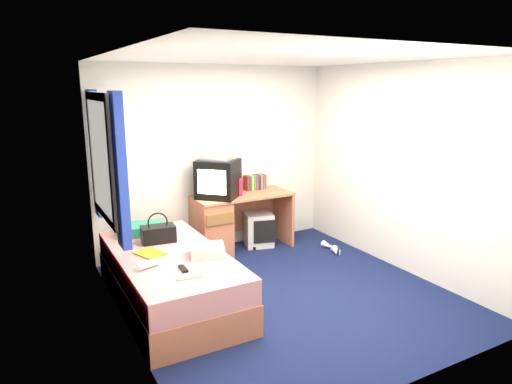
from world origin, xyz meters
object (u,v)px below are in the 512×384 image
white_heels (332,249)px  colour_swatch_fan (189,277)px  bed (170,278)px  pillow (141,229)px  storage_cube (258,229)px  handbag (158,233)px  magazine (150,253)px  remote_control (183,269)px  desk (223,222)px  towel (207,250)px  aerosol_can (231,187)px  crt_tv (218,179)px  pink_water_bottle (240,188)px  vcr (218,157)px  water_bottle (147,264)px  picture_frame (264,183)px

white_heels → colour_swatch_fan: bearing=-156.0°
bed → pillow: pillow is taller
storage_cube → white_heels: 1.02m
pillow → handbag: 0.36m
magazine → remote_control: bearing=-73.9°
storage_cube → desk: bearing=-163.7°
storage_cube → towel: towel is taller
aerosol_can → remote_control: (-1.25, -1.61, -0.30)m
bed → remote_control: 0.55m
desk → towel: size_ratio=4.03×
bed → aerosol_can: size_ratio=10.28×
pillow → magazine: 0.66m
aerosol_can → handbag: aerosol_can is taller
white_heels → storage_cube: bearing=136.7°
remote_control → white_heels: bearing=22.7°
storage_cube → crt_tv: bearing=-163.9°
pillow → desk: (1.16, 0.36, -0.19)m
pillow → pink_water_bottle: pink_water_bottle is taller
towel → desk: bearing=59.6°
desk → aerosol_can: 0.47m
handbag → colour_swatch_fan: handbag is taller
vcr → water_bottle: bearing=-84.4°
desk → pink_water_bottle: pink_water_bottle is taller
magazine → pillow: bearing=81.8°
towel → magazine: 0.57m
crt_tv → colour_swatch_fan: crt_tv is taller
bed → crt_tv: (1.01, 1.07, 0.72)m
desk → aerosol_can: aerosol_can is taller
handbag → water_bottle: 0.71m
picture_frame → bed: bearing=-130.6°
pillow → magazine: bearing=-98.2°
bed → vcr: (1.01, 1.07, 1.00)m
picture_frame → white_heels: bearing=-44.2°
handbag → water_bottle: size_ratio=1.83×
crt_tv → pink_water_bottle: crt_tv is taller
pillow → handbag: handbag is taller
remote_control → white_heels: (2.36, 0.86, -0.51)m
pink_water_bottle → aerosol_can: (-0.06, 0.14, -0.00)m
bed → desk: size_ratio=1.54×
pillow → colour_swatch_fan: bearing=-88.3°
pillow → vcr: bearing=18.1°
pink_water_bottle → magazine: size_ratio=0.72×
remote_control → desk: bearing=57.1°
pink_water_bottle → aerosol_can: size_ratio=1.04×
aerosol_can → bed: bearing=-137.0°
bed → handbag: size_ratio=5.45×
desk → handbag: (-1.07, -0.71, 0.23)m
bed → white_heels: bed is taller
aerosol_can → white_heels: 1.56m
crt_tv → remote_control: 1.91m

